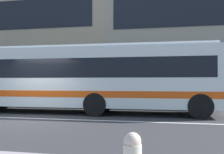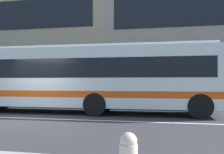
% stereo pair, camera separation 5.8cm
% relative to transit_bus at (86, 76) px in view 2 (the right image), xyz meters
% --- Properties ---
extents(ground_plane, '(160.00, 160.00, 0.00)m').
position_rel_transit_bus_xyz_m(ground_plane, '(-1.69, -2.27, -1.73)').
color(ground_plane, '#323133').
extents(lane_centre_line, '(60.00, 0.16, 0.01)m').
position_rel_transit_bus_xyz_m(lane_centre_line, '(-1.69, -2.27, -1.72)').
color(lane_centre_line, silver).
rests_on(lane_centre_line, ground_plane).
extents(hedge_row_far, '(22.57, 1.10, 1.19)m').
position_rel_transit_bus_xyz_m(hedge_row_far, '(-5.42, 3.57, -1.13)').
color(hedge_row_far, '#255326').
rests_on(hedge_row_far, ground_plane).
extents(apartment_block_left, '(21.76, 9.47, 12.04)m').
position_rel_transit_bus_xyz_m(apartment_block_left, '(-11.79, 12.04, 4.30)').
color(apartment_block_left, tan).
rests_on(apartment_block_left, ground_plane).
extents(transit_bus, '(12.18, 2.68, 3.13)m').
position_rel_transit_bus_xyz_m(transit_bus, '(0.00, 0.00, 0.00)').
color(transit_bus, white).
rests_on(transit_bus, ground_plane).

